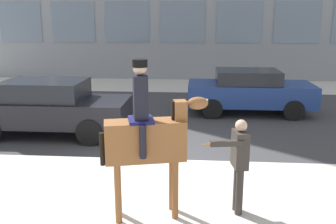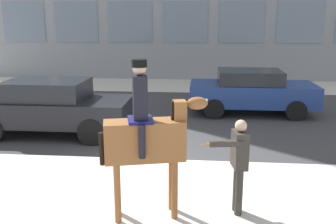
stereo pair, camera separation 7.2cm
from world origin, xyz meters
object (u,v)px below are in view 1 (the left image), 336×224
(pedestrian_bystander, at_px, (239,159))
(street_car_far_lane, at_px, (249,91))
(mounted_horse_lead, at_px, (147,136))
(street_car_near_lane, at_px, (49,107))

(pedestrian_bystander, relative_size, street_car_far_lane, 0.38)
(mounted_horse_lead, xyz_separation_m, street_car_far_lane, (2.65, 7.46, -0.61))
(street_car_near_lane, height_order, street_car_far_lane, street_car_near_lane)
(street_car_far_lane, bearing_deg, pedestrian_bystander, -98.84)
(mounted_horse_lead, distance_m, pedestrian_bystander, 1.61)
(street_car_near_lane, relative_size, street_car_far_lane, 1.03)
(pedestrian_bystander, distance_m, street_car_far_lane, 7.32)
(pedestrian_bystander, distance_m, street_car_near_lane, 6.49)
(pedestrian_bystander, xyz_separation_m, street_car_far_lane, (1.12, 7.23, -0.17))
(mounted_horse_lead, bearing_deg, street_car_far_lane, 56.65)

